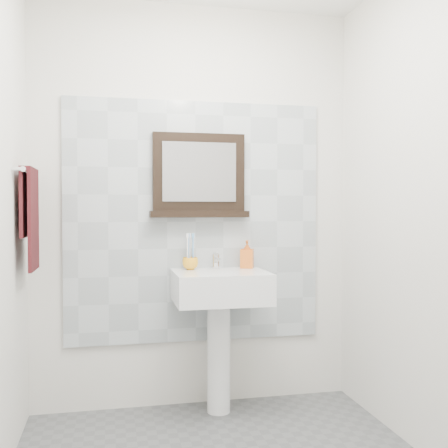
# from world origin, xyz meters

# --- Properties ---
(back_wall) EXTENTS (2.00, 0.01, 2.50)m
(back_wall) POSITION_xyz_m (0.00, 1.10, 1.25)
(back_wall) COLOR silver
(back_wall) RESTS_ON ground
(front_wall) EXTENTS (2.00, 0.01, 2.50)m
(front_wall) POSITION_xyz_m (0.00, -1.10, 1.25)
(front_wall) COLOR silver
(front_wall) RESTS_ON ground
(right_wall) EXTENTS (0.01, 2.20, 2.50)m
(right_wall) POSITION_xyz_m (1.00, 0.00, 1.25)
(right_wall) COLOR silver
(right_wall) RESTS_ON ground
(splashback) EXTENTS (1.60, 0.02, 1.50)m
(splashback) POSITION_xyz_m (0.00, 1.09, 1.15)
(splashback) COLOR #AAB4B8
(splashback) RESTS_ON back_wall
(pedestal_sink) EXTENTS (0.55, 0.44, 0.96)m
(pedestal_sink) POSITION_xyz_m (0.11, 0.87, 0.68)
(pedestal_sink) COLOR white
(pedestal_sink) RESTS_ON ground
(toothbrush_cup) EXTENTS (0.11, 0.11, 0.08)m
(toothbrush_cup) POSITION_xyz_m (-0.05, 1.00, 0.90)
(toothbrush_cup) COLOR #FAA71D
(toothbrush_cup) RESTS_ON pedestal_sink
(toothbrushes) EXTENTS (0.05, 0.04, 0.21)m
(toothbrushes) POSITION_xyz_m (-0.04, 1.00, 0.98)
(toothbrushes) COLOR white
(toothbrushes) RESTS_ON toothbrush_cup
(soap_dispenser) EXTENTS (0.10, 0.10, 0.18)m
(soap_dispenser) POSITION_xyz_m (0.31, 1.01, 0.95)
(soap_dispenser) COLOR red
(soap_dispenser) RESTS_ON pedestal_sink
(framed_mirror) EXTENTS (0.61, 0.11, 0.52)m
(framed_mirror) POSITION_xyz_m (0.02, 1.06, 1.42)
(framed_mirror) COLOR black
(framed_mirror) RESTS_ON back_wall
(towel_bar) EXTENTS (0.07, 0.40, 0.03)m
(towel_bar) POSITION_xyz_m (-0.95, 0.81, 1.43)
(towel_bar) COLOR silver
(towel_bar) RESTS_ON left_wall
(hand_towel) EXTENTS (0.06, 0.30, 0.55)m
(hand_towel) POSITION_xyz_m (-0.94, 0.81, 1.22)
(hand_towel) COLOR #330E11
(hand_towel) RESTS_ON towel_bar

